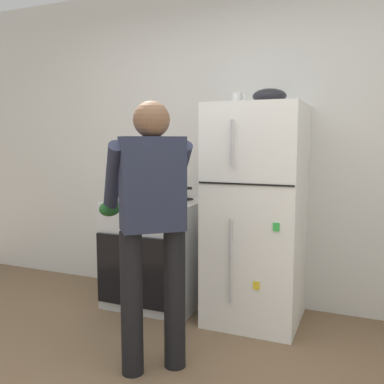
% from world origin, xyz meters
% --- Properties ---
extents(kitchen_wall_back, '(6.00, 0.10, 2.70)m').
position_xyz_m(kitchen_wall_back, '(0.00, 1.95, 1.35)').
color(kitchen_wall_back, silver).
rests_on(kitchen_wall_back, ground).
extents(refrigerator, '(0.68, 0.72, 1.64)m').
position_xyz_m(refrigerator, '(0.37, 1.57, 0.82)').
color(refrigerator, white).
rests_on(refrigerator, ground).
extents(stove_range, '(0.76, 0.67, 0.89)m').
position_xyz_m(stove_range, '(-0.49, 1.56, 0.44)').
color(stove_range, silver).
rests_on(stove_range, ground).
extents(person_cook, '(0.67, 0.70, 1.60)m').
position_xyz_m(person_cook, '(-0.03, 0.63, 0.95)').
color(person_cook, black).
rests_on(person_cook, ground).
extents(red_pot, '(0.35, 0.25, 0.14)m').
position_xyz_m(red_pot, '(-0.33, 1.52, 0.96)').
color(red_pot, orange).
rests_on(red_pot, stove_range).
extents(coffee_mug, '(0.11, 0.08, 0.10)m').
position_xyz_m(coffee_mug, '(0.19, 1.62, 1.69)').
color(coffee_mug, silver).
rests_on(coffee_mug, refrigerator).
extents(pepper_mill, '(0.05, 0.05, 0.19)m').
position_xyz_m(pepper_mill, '(-0.79, 1.77, 0.98)').
color(pepper_mill, brown).
rests_on(pepper_mill, stove_range).
extents(mixing_bowl, '(0.24, 0.24, 0.11)m').
position_xyz_m(mixing_bowl, '(0.45, 1.57, 1.70)').
color(mixing_bowl, black).
rests_on(mixing_bowl, refrigerator).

